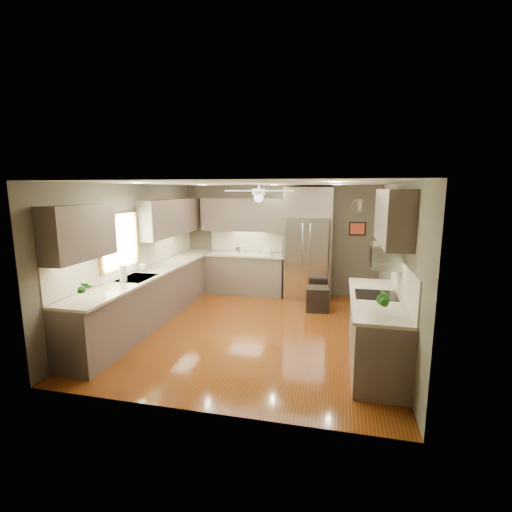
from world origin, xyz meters
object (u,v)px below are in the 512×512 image
at_px(paper_towel, 123,273).
at_px(refrigerator, 308,245).
at_px(potted_plant_right, 383,299).
at_px(microwave, 386,256).
at_px(canister_c, 242,250).
at_px(bowl, 267,253).
at_px(potted_plant_left, 82,288).
at_px(stool, 317,299).
at_px(soap_bottle, 143,266).
at_px(canister_b, 238,250).

bearing_deg(paper_towel, refrigerator, 48.06).
xyz_separation_m(potted_plant_right, microwave, (0.10, 0.89, 0.38)).
distance_m(canister_c, paper_towel, 3.24).
relative_size(bowl, paper_towel, 0.81).
bearing_deg(refrigerator, bowl, 177.76).
height_order(potted_plant_left, stool, potted_plant_left).
bearing_deg(soap_bottle, microwave, -7.31).
distance_m(soap_bottle, paper_towel, 0.80).
bearing_deg(potted_plant_left, potted_plant_right, 5.36).
height_order(canister_c, stool, canister_c).
height_order(potted_plant_left, microwave, microwave).
bearing_deg(bowl, canister_b, 177.54).
height_order(canister_c, refrigerator, refrigerator).
relative_size(canister_c, refrigerator, 0.08).
xyz_separation_m(potted_plant_right, refrigerator, (-1.23, 3.60, 0.08)).
distance_m(refrigerator, paper_towel, 4.00).
xyz_separation_m(canister_c, paper_towel, (-1.16, -3.03, 0.05)).
xyz_separation_m(bowl, stool, (1.20, -0.90, -0.73)).
relative_size(refrigerator, stool, 4.91).
distance_m(potted_plant_left, stool, 4.36).
relative_size(refrigerator, paper_towel, 8.84).
relative_size(soap_bottle, potted_plant_left, 0.58).
bearing_deg(microwave, canister_c, 135.77).
height_order(microwave, paper_towel, microwave).
distance_m(microwave, paper_towel, 4.03).
bearing_deg(canister_c, potted_plant_right, -53.16).
distance_m(soap_bottle, refrigerator, 3.53).
distance_m(potted_plant_right, refrigerator, 3.80).
height_order(soap_bottle, potted_plant_right, potted_plant_right).
relative_size(soap_bottle, potted_plant_right, 0.58).
distance_m(potted_plant_left, refrigerator, 4.77).
bearing_deg(canister_b, bowl, -2.46).
bearing_deg(soap_bottle, canister_b, 63.02).
xyz_separation_m(soap_bottle, potted_plant_right, (4.00, -1.42, 0.07)).
distance_m(soap_bottle, potted_plant_left, 1.79).
xyz_separation_m(potted_plant_left, stool, (2.94, 3.10, -0.87)).
xyz_separation_m(canister_c, bowl, (0.60, -0.02, -0.06)).
xyz_separation_m(bowl, microwave, (2.24, -2.74, 0.51)).
distance_m(canister_b, canister_c, 0.12).
relative_size(canister_b, bowl, 0.66).
relative_size(potted_plant_left, refrigerator, 0.13).
height_order(microwave, stool, microwave).
bearing_deg(paper_towel, potted_plant_left, -88.82).
bearing_deg(canister_b, canister_c, -6.32).
distance_m(potted_plant_left, potted_plant_right, 3.89).
bearing_deg(refrigerator, microwave, -63.91).
height_order(canister_b, potted_plant_left, potted_plant_left).
height_order(potted_plant_left, potted_plant_right, potted_plant_right).
bearing_deg(soap_bottle, canister_c, 60.60).
bearing_deg(microwave, paper_towel, -176.20).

